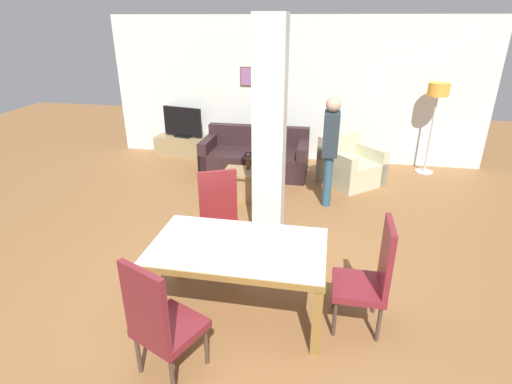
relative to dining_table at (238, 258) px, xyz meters
name	(u,v)px	position (x,y,z in m)	size (l,w,h in m)	color
ground_plane	(239,308)	(0.00, 0.00, -0.58)	(18.00, 18.00, 0.00)	brown
back_wall	(293,91)	(0.00, 4.75, 0.77)	(7.20, 0.09, 2.70)	silver
divider_pillar	(270,133)	(0.03, 1.61, 0.77)	(0.37, 0.40, 2.70)	silver
dining_table	(238,258)	(0.00, 0.00, 0.00)	(1.62, 0.95, 0.73)	olive
dining_chair_head_right	(370,275)	(1.20, 0.00, -0.03)	(0.46, 0.46, 1.07)	maroon
dining_chair_far_left	(220,217)	(-0.40, 0.84, -0.03)	(0.61, 0.61, 1.07)	maroon
dining_chair_near_left	(160,320)	(-0.40, -0.89, -0.03)	(0.61, 0.61, 1.07)	maroon
sofa	(255,158)	(-0.55, 3.76, -0.30)	(1.89, 0.91, 0.81)	black
armchair	(350,167)	(1.14, 3.59, -0.30)	(1.20, 1.20, 0.80)	#C0BC97
coffee_table	(243,183)	(-0.54, 2.66, -0.36)	(0.61, 0.51, 0.44)	#937148
bottle	(248,163)	(-0.48, 2.75, -0.05)	(0.07, 0.07, 0.25)	#4C2D14
tv_stand	(184,146)	(-2.18, 4.47, -0.38)	(1.17, 0.40, 0.40)	#8E7952
tv_screen	(183,123)	(-2.18, 4.47, 0.11)	(0.84, 0.27, 0.61)	black
floor_lamp	(437,98)	(2.53, 4.35, 0.79)	(0.35, 0.35, 1.62)	#B7B7BC
standing_person	(330,145)	(0.77, 2.65, 0.35)	(0.22, 0.38, 1.63)	#2B4E63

